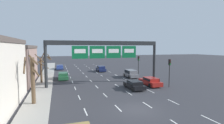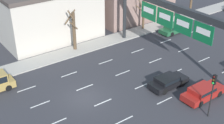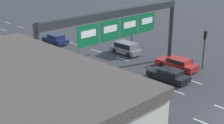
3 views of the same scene
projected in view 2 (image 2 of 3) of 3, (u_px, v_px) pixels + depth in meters
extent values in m
plane|color=#333338|center=(85.00, 98.00, 30.65)|extent=(220.00, 220.00, 0.00)
cube|color=#A8A399|center=(42.00, 60.00, 37.46)|extent=(2.80, 110.00, 0.15)
cube|color=white|center=(27.00, 89.00, 32.07)|extent=(0.12, 2.00, 0.01)
cube|color=white|center=(69.00, 74.00, 34.68)|extent=(0.12, 2.00, 0.01)
cube|color=white|center=(106.00, 62.00, 37.29)|extent=(0.12, 2.00, 0.01)
cube|color=white|center=(138.00, 51.00, 39.89)|extent=(0.12, 2.00, 0.01)
cube|color=white|center=(165.00, 41.00, 42.50)|extent=(0.12, 2.00, 0.01)
cube|color=white|center=(190.00, 33.00, 45.11)|extent=(0.12, 2.00, 0.01)
cube|color=white|center=(212.00, 25.00, 47.71)|extent=(0.12, 2.00, 0.01)
cube|color=white|center=(40.00, 104.00, 29.73)|extent=(0.12, 2.00, 0.01)
cube|color=white|center=(85.00, 87.00, 32.34)|extent=(0.12, 2.00, 0.01)
cube|color=white|center=(123.00, 73.00, 34.95)|extent=(0.12, 2.00, 0.01)
cube|color=white|center=(155.00, 61.00, 37.55)|extent=(0.12, 2.00, 0.01)
cube|color=white|center=(184.00, 50.00, 40.16)|extent=(0.12, 2.00, 0.01)
cube|color=white|center=(209.00, 40.00, 42.77)|extent=(0.12, 2.00, 0.01)
cube|color=white|center=(56.00, 122.00, 27.39)|extent=(0.12, 2.00, 0.01)
cube|color=white|center=(103.00, 102.00, 30.00)|extent=(0.12, 2.00, 0.01)
cube|color=white|center=(142.00, 86.00, 32.60)|extent=(0.12, 2.00, 0.01)
cube|color=white|center=(175.00, 72.00, 35.21)|extent=(0.12, 2.00, 0.01)
cube|color=white|center=(204.00, 59.00, 37.82)|extent=(0.12, 2.00, 0.01)
cube|color=white|center=(124.00, 120.00, 27.66)|extent=(0.12, 2.00, 0.01)
cube|color=white|center=(165.00, 101.00, 30.26)|extent=(0.12, 2.00, 0.01)
cube|color=white|center=(198.00, 84.00, 32.87)|extent=(0.12, 2.00, 0.01)
cylinder|color=#232628|center=(125.00, 14.00, 41.65)|extent=(0.46, 0.46, 7.16)
cube|color=#232628|center=(177.00, 8.00, 33.69)|extent=(18.10, 0.60, 0.70)
cube|color=#0C6033|center=(149.00, 12.00, 37.07)|extent=(2.45, 0.08, 1.97)
cube|color=white|center=(148.00, 10.00, 36.97)|extent=(1.72, 0.02, 0.63)
cube|color=#0C6033|center=(165.00, 18.00, 35.16)|extent=(2.45, 0.08, 1.97)
cube|color=white|center=(165.00, 17.00, 35.05)|extent=(1.72, 0.02, 0.63)
cube|color=#0C6033|center=(183.00, 25.00, 33.24)|extent=(2.45, 0.08, 1.97)
cube|color=white|center=(183.00, 24.00, 33.13)|extent=(1.72, 0.02, 0.63)
cube|color=#0C6033|center=(203.00, 33.00, 31.32)|extent=(2.45, 0.08, 1.97)
cube|color=white|center=(203.00, 32.00, 31.21)|extent=(1.72, 0.02, 0.63)
cube|color=beige|center=(44.00, 12.00, 43.28)|extent=(11.10, 12.80, 6.56)
cylinder|color=black|center=(3.00, 81.00, 32.79)|extent=(0.22, 0.66, 0.66)
cylinder|color=black|center=(8.00, 88.00, 31.67)|extent=(0.22, 0.66, 0.66)
cube|color=black|center=(168.00, 83.00, 32.25)|extent=(1.78, 4.34, 0.58)
cube|color=black|center=(167.00, 79.00, 31.87)|extent=(1.64, 2.26, 0.46)
cube|color=black|center=(167.00, 79.00, 31.87)|extent=(1.67, 2.08, 0.33)
cylinder|color=black|center=(171.00, 77.00, 33.58)|extent=(0.22, 0.66, 0.66)
cylinder|color=black|center=(183.00, 83.00, 32.44)|extent=(0.22, 0.66, 0.66)
cylinder|color=black|center=(154.00, 85.00, 32.22)|extent=(0.22, 0.66, 0.66)
cylinder|color=black|center=(165.00, 92.00, 31.08)|extent=(0.22, 0.66, 0.66)
cube|color=#235B38|center=(175.00, 29.00, 45.05)|extent=(1.78, 4.84, 0.58)
cube|color=#235B38|center=(174.00, 26.00, 44.64)|extent=(1.64, 2.52, 0.54)
cube|color=black|center=(174.00, 26.00, 44.64)|extent=(1.67, 2.32, 0.39)
cylinder|color=black|center=(178.00, 26.00, 46.46)|extent=(0.22, 0.66, 0.66)
cylinder|color=black|center=(186.00, 30.00, 45.32)|extent=(0.22, 0.66, 0.66)
cylinder|color=black|center=(164.00, 31.00, 44.94)|extent=(0.22, 0.66, 0.66)
cylinder|color=black|center=(172.00, 34.00, 43.80)|extent=(0.22, 0.66, 0.66)
cube|color=maroon|center=(203.00, 93.00, 30.49)|extent=(1.82, 4.71, 0.64)
cube|color=maroon|center=(202.00, 89.00, 30.08)|extent=(1.68, 2.45, 0.47)
cube|color=black|center=(202.00, 89.00, 30.08)|extent=(1.71, 2.25, 0.34)
cylinder|color=black|center=(206.00, 86.00, 31.90)|extent=(0.22, 0.66, 0.66)
cylinder|color=black|center=(219.00, 94.00, 30.73)|extent=(0.22, 0.66, 0.66)
cylinder|color=black|center=(187.00, 96.00, 30.43)|extent=(0.22, 0.66, 0.66)
cylinder|color=black|center=(200.00, 104.00, 29.26)|extent=(0.22, 0.66, 0.66)
cylinder|color=black|center=(211.00, 101.00, 27.35)|extent=(0.12, 0.12, 3.42)
cube|color=black|center=(214.00, 80.00, 26.33)|extent=(0.30, 0.24, 0.90)
sphere|color=#3D0E0C|center=(214.00, 77.00, 26.12)|extent=(0.20, 0.20, 0.20)
sphere|color=#412F0C|center=(213.00, 80.00, 26.26)|extent=(0.20, 0.20, 0.20)
sphere|color=green|center=(213.00, 83.00, 26.40)|extent=(0.20, 0.20, 0.20)
cylinder|color=brown|center=(191.00, 4.00, 50.36)|extent=(0.38, 0.38, 3.91)
cylinder|color=brown|center=(74.00, 31.00, 38.90)|extent=(0.41, 0.41, 4.93)
cylinder|color=brown|center=(71.00, 15.00, 37.52)|extent=(0.99, 0.54, 1.14)
cylinder|color=brown|center=(70.00, 17.00, 38.62)|extent=(0.25, 1.63, 1.65)
cylinder|color=brown|center=(74.00, 26.00, 38.08)|extent=(0.68, 0.97, 1.06)
cylinder|color=brown|center=(144.00, 15.00, 45.26)|extent=(0.34, 0.34, 4.20)
cylinder|color=brown|center=(141.00, 10.00, 44.11)|extent=(1.75, 0.98, 1.39)
cylinder|color=brown|center=(140.00, 2.00, 43.99)|extent=(1.59, 0.34, 1.62)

